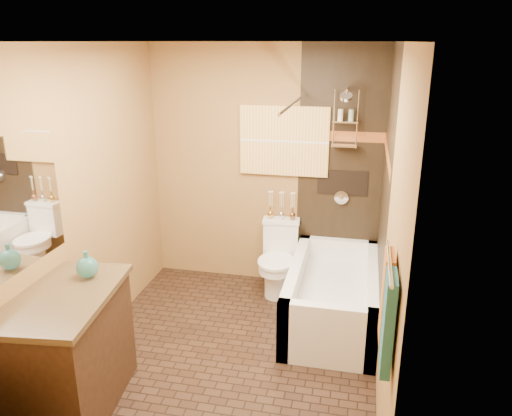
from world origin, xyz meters
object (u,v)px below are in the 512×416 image
(vanity, at_px, (68,352))
(sunset_painting, at_px, (284,141))
(toilet, at_px, (278,258))
(bathtub, at_px, (333,300))

(vanity, bearing_deg, sunset_painting, 57.15)
(sunset_painting, distance_m, toilet, 1.20)
(sunset_painting, bearing_deg, bathtub, -50.39)
(toilet, relative_size, vanity, 0.69)
(bathtub, distance_m, vanity, 2.34)
(bathtub, bearing_deg, sunset_painting, 129.61)
(bathtub, distance_m, toilet, 0.78)
(sunset_painting, xyz_separation_m, bathtub, (0.60, -0.73, -1.33))
(sunset_painting, height_order, bathtub, sunset_painting)
(sunset_painting, height_order, toilet, sunset_painting)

